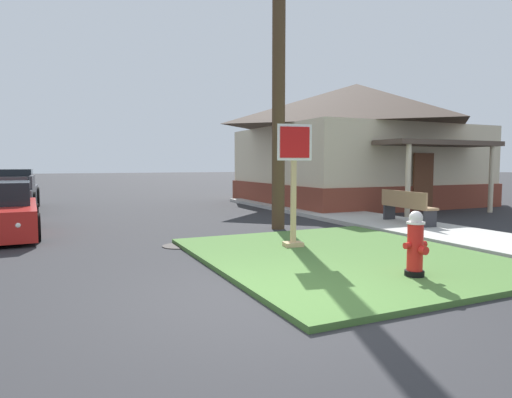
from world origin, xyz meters
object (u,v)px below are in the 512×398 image
fire_hydrant (415,245)px  manhole_cover (180,246)px  stop_sign (294,188)px  street_bench (407,205)px  utility_pole (279,9)px  pickup_truck_charcoal (5,194)px

fire_hydrant → manhole_cover: size_ratio=1.33×
stop_sign → street_bench: size_ratio=1.29×
street_bench → utility_pole: size_ratio=0.17×
pickup_truck_charcoal → street_bench: bearing=-42.0°
utility_pole → manhole_cover: bearing=-156.0°
street_bench → utility_pole: utility_pole is taller
stop_sign → street_bench: (4.22, 1.44, -0.61)m
pickup_truck_charcoal → utility_pole: 11.46m
fire_hydrant → utility_pole: (0.58, 5.34, 4.99)m
fire_hydrant → utility_pole: size_ratio=0.09×
fire_hydrant → utility_pole: utility_pole is taller
fire_hydrant → stop_sign: stop_sign is taller
stop_sign → pickup_truck_charcoal: 11.96m
manhole_cover → pickup_truck_charcoal: pickup_truck_charcoal is taller
manhole_cover → pickup_truck_charcoal: (-3.89, 9.10, 0.61)m
fire_hydrant → pickup_truck_charcoal: 14.55m
fire_hydrant → street_bench: bearing=47.8°
pickup_truck_charcoal → street_bench: size_ratio=2.80×
pickup_truck_charcoal → utility_pole: utility_pole is taller
pickup_truck_charcoal → street_bench: pickup_truck_charcoal is taller
fire_hydrant → street_bench: fire_hydrant is taller
fire_hydrant → pickup_truck_charcoal: bearing=115.4°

